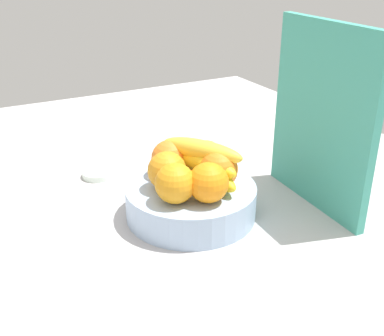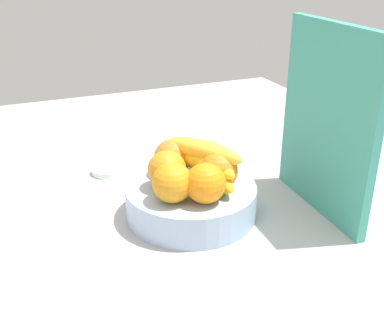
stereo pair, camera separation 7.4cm
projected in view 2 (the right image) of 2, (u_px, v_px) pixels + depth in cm
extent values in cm
cube|color=#B5B1B2|center=(185.00, 223.00, 94.12)|extent=(180.00, 140.00, 3.00)
cylinder|color=#A5C0DF|center=(192.00, 202.00, 92.27)|extent=(25.05, 25.05, 6.31)
sphere|color=orange|center=(172.00, 183.00, 84.52)|extent=(7.29, 7.29, 7.29)
sphere|color=orange|center=(206.00, 183.00, 84.30)|extent=(7.29, 7.29, 7.29)
sphere|color=orange|center=(219.00, 171.00, 89.07)|extent=(7.29, 7.29, 7.29)
sphere|color=orange|center=(208.00, 159.00, 93.92)|extent=(7.29, 7.29, 7.29)
sphere|color=orange|center=(175.00, 157.00, 94.79)|extent=(7.29, 7.29, 7.29)
sphere|color=orange|center=(167.00, 170.00, 89.41)|extent=(7.29, 7.29, 7.29)
ellipsoid|color=gold|center=(210.00, 173.00, 91.93)|extent=(17.18, 4.83, 4.00)
ellipsoid|color=yellow|center=(202.00, 162.00, 91.18)|extent=(17.41, 8.98, 4.00)
ellipsoid|color=yellow|center=(203.00, 151.00, 90.72)|extent=(16.59, 12.27, 4.00)
cube|color=teal|center=(327.00, 122.00, 89.50)|extent=(28.06, 3.48, 36.00)
cylinder|color=white|center=(107.00, 170.00, 111.26)|extent=(7.20, 7.20, 1.33)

